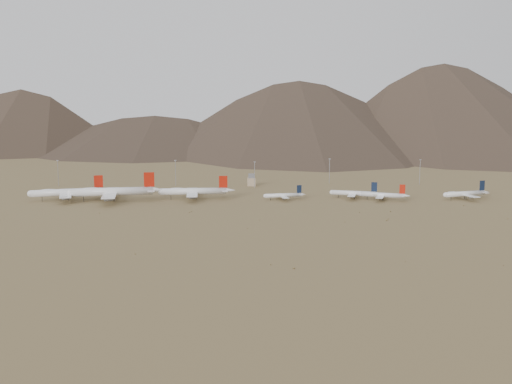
{
  "coord_description": "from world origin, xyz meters",
  "views": [
    {
      "loc": [
        19.03,
        -442.27,
        78.53
      ],
      "look_at": [
        32.11,
        30.0,
        7.32
      ],
      "focal_mm": 40.0,
      "sensor_mm": 36.0,
      "label": 1
    }
  ],
  "objects_px": {
    "widebody_centre": "(113,192)",
    "widebody_east": "(194,191)",
    "widebody_west": "(67,192)",
    "narrowbody_a": "(284,195)",
    "narrowbody_b": "(355,193)",
    "control_tower": "(251,181)"
  },
  "relations": [
    {
      "from": "widebody_west",
      "to": "control_tower",
      "type": "distance_m",
      "value": 177.92
    },
    {
      "from": "widebody_centre",
      "to": "narrowbody_a",
      "type": "bearing_deg",
      "value": -7.56
    },
    {
      "from": "widebody_centre",
      "to": "narrowbody_a",
      "type": "distance_m",
      "value": 143.62
    },
    {
      "from": "narrowbody_a",
      "to": "narrowbody_b",
      "type": "bearing_deg",
      "value": -6.41
    },
    {
      "from": "widebody_centre",
      "to": "widebody_east",
      "type": "height_order",
      "value": "widebody_centre"
    },
    {
      "from": "widebody_west",
      "to": "narrowbody_a",
      "type": "height_order",
      "value": "widebody_west"
    },
    {
      "from": "widebody_west",
      "to": "control_tower",
      "type": "height_order",
      "value": "widebody_west"
    },
    {
      "from": "widebody_east",
      "to": "narrowbody_b",
      "type": "relative_size",
      "value": 1.51
    },
    {
      "from": "widebody_west",
      "to": "widebody_east",
      "type": "relative_size",
      "value": 1.0
    },
    {
      "from": "widebody_centre",
      "to": "control_tower",
      "type": "distance_m",
      "value": 147.84
    },
    {
      "from": "widebody_west",
      "to": "narrowbody_a",
      "type": "relative_size",
      "value": 1.79
    },
    {
      "from": "widebody_west",
      "to": "widebody_east",
      "type": "height_order",
      "value": "widebody_west"
    },
    {
      "from": "widebody_centre",
      "to": "control_tower",
      "type": "bearing_deg",
      "value": 28.77
    },
    {
      "from": "narrowbody_a",
      "to": "control_tower",
      "type": "relative_size",
      "value": 3.07
    },
    {
      "from": "control_tower",
      "to": "widebody_west",
      "type": "bearing_deg",
      "value": -151.91
    },
    {
      "from": "control_tower",
      "to": "widebody_east",
      "type": "bearing_deg",
      "value": -122.25
    },
    {
      "from": "narrowbody_a",
      "to": "control_tower",
      "type": "distance_m",
      "value": 90.93
    },
    {
      "from": "widebody_east",
      "to": "control_tower",
      "type": "xyz_separation_m",
      "value": [
        50.66,
        80.29,
        -1.46
      ]
    },
    {
      "from": "widebody_west",
      "to": "narrowbody_b",
      "type": "bearing_deg",
      "value": -16.1
    },
    {
      "from": "widebody_east",
      "to": "narrowbody_a",
      "type": "bearing_deg",
      "value": -9.18
    },
    {
      "from": "widebody_east",
      "to": "widebody_centre",
      "type": "bearing_deg",
      "value": -176.17
    },
    {
      "from": "widebody_centre",
      "to": "widebody_east",
      "type": "distance_m",
      "value": 67.57
    }
  ]
}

